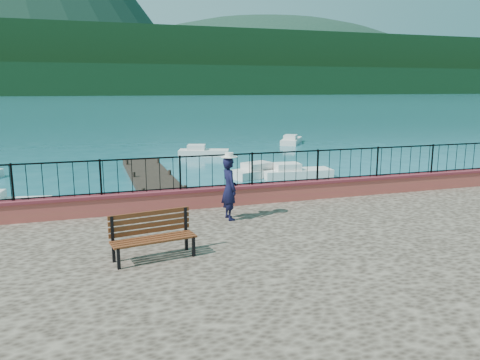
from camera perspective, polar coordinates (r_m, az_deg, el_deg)
ground at (r=11.63m, az=9.13°, el=-12.68°), size 2000.00×2000.00×0.00m
parapet at (r=14.38m, az=2.60°, el=-1.61°), size 28.00×0.46×0.58m
railing at (r=14.23m, az=2.62°, el=1.39°), size 27.00×0.05×0.95m
dock at (r=22.09m, az=-9.98°, el=-0.79°), size 2.00×16.00×0.30m
far_forest at (r=309.48m, az=-17.53°, el=11.51°), size 900.00×60.00×18.00m
foothills at (r=369.85m, az=-17.79°, el=13.38°), size 900.00×120.00×44.00m
companion_hill at (r=612.26m, az=3.54°, el=10.76°), size 448.00×384.00×180.00m
park_bench at (r=9.88m, az=-10.49°, el=-7.82°), size 1.79×0.83×0.96m
person at (r=12.42m, az=-1.31°, el=-1.05°), size 0.44×0.64×1.68m
hat at (r=12.26m, az=-1.33°, el=3.08°), size 0.44×0.44×0.12m
boat_0 at (r=20.15m, az=-27.20°, el=-2.31°), size 3.70×1.94×0.80m
boat_1 at (r=24.92m, az=6.97°, el=1.25°), size 3.76×1.60×0.80m
boat_2 at (r=25.25m, az=3.20°, el=1.44°), size 4.38×2.57×0.80m
boat_4 at (r=32.69m, az=-4.44°, el=3.66°), size 3.68×2.34×0.80m
boat_5 at (r=40.14m, az=6.29°, el=5.03°), size 3.25×4.06×0.80m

